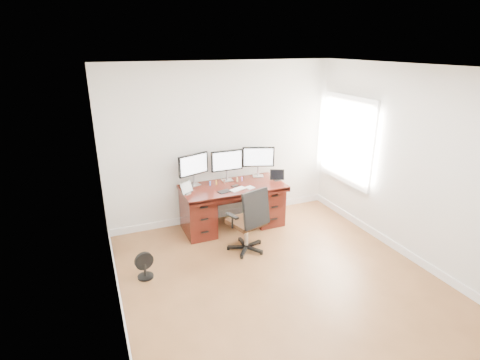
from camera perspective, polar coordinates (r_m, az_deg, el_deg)
name	(u,v)px	position (r m, az deg, el deg)	size (l,w,h in m)	color
ground	(284,286)	(5.05, 6.78, -15.70)	(4.50, 4.50, 0.00)	brown
back_wall	(223,144)	(6.35, -2.60, 5.53)	(4.00, 0.10, 2.70)	silver
right_wall	(412,166)	(5.70, 24.68, 2.02)	(0.10, 4.50, 2.70)	silver
desk	(232,204)	(6.29, -1.15, -3.74)	(1.70, 0.80, 0.75)	#40130C
office_chair	(248,231)	(5.59, 1.28, -7.74)	(0.67, 0.67, 1.02)	black
floor_fan	(145,266)	(5.22, -14.33, -12.57)	(0.25, 0.21, 0.36)	black
monitor_left	(193,166)	(6.09, -7.10, 2.18)	(0.53, 0.21, 0.53)	silver
monitor_center	(227,162)	(6.26, -1.99, 2.81)	(0.55, 0.14, 0.53)	silver
monitor_right	(258,158)	(6.48, 2.82, 3.39)	(0.53, 0.22, 0.53)	silver
tablet_left	(187,189)	(5.84, -8.14, -1.30)	(0.24, 0.19, 0.19)	silver
tablet_right	(277,176)	(6.38, 5.71, 0.67)	(0.25, 0.16, 0.19)	silver
keyboard	(238,189)	(5.97, -0.32, -1.41)	(0.27, 0.11, 0.01)	white
trackpad	(250,188)	(6.04, 1.52, -1.15)	(0.13, 0.13, 0.01)	silver
drawing_tablet	(224,191)	(5.89, -2.40, -1.75)	(0.20, 0.13, 0.01)	black
phone	(235,186)	(6.12, -0.77, -0.88)	(0.13, 0.06, 0.01)	black
figurine_blue	(210,183)	(6.14, -4.58, -0.48)	(0.03, 0.03, 0.08)	#5376DF
figurine_orange	(216,182)	(6.18, -3.62, -0.35)	(0.03, 0.03, 0.08)	#F4A93A
figurine_brown	(224,181)	(6.22, -2.41, -0.18)	(0.03, 0.03, 0.08)	brown
figurine_yellow	(237,179)	(6.30, -0.43, 0.10)	(0.03, 0.03, 0.08)	#E6C67D
figurine_purple	(242,179)	(6.33, 0.29, 0.20)	(0.03, 0.03, 0.08)	#9D66D8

